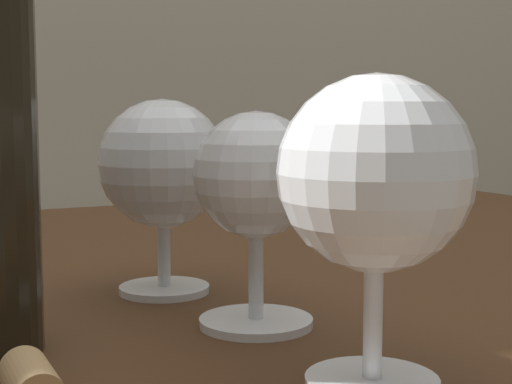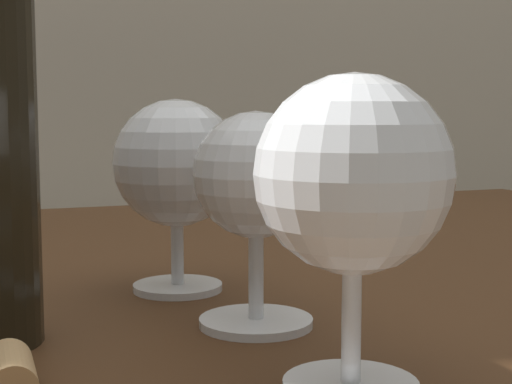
{
  "view_description": "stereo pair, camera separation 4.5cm",
  "coord_description": "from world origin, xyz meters",
  "px_view_note": "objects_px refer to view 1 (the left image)",
  "views": [
    {
      "loc": [
        -0.29,
        -0.59,
        0.88
      ],
      "look_at": [
        -0.09,
        -0.19,
        0.83
      ],
      "focal_mm": 54.09,
      "sensor_mm": 36.0,
      "label": 1
    },
    {
      "loc": [
        -0.25,
        -0.6,
        0.88
      ],
      "look_at": [
        -0.09,
        -0.19,
        0.83
      ],
      "focal_mm": 54.09,
      "sensor_mm": 36.0,
      "label": 2
    }
  ],
  "objects_px": {
    "wine_glass_merlot": "(375,179)",
    "wine_glass_pinot": "(163,168)",
    "wine_glass_chardonnay": "(256,183)",
    "cork": "(31,384)"
  },
  "relations": [
    {
      "from": "wine_glass_merlot",
      "to": "wine_glass_pinot",
      "type": "height_order",
      "value": "wine_glass_merlot"
    },
    {
      "from": "wine_glass_merlot",
      "to": "wine_glass_chardonnay",
      "type": "distance_m",
      "value": 0.12
    },
    {
      "from": "wine_glass_pinot",
      "to": "wine_glass_chardonnay",
      "type": "bearing_deg",
      "value": -78.73
    },
    {
      "from": "wine_glass_merlot",
      "to": "wine_glass_chardonnay",
      "type": "relative_size",
      "value": 1.14
    },
    {
      "from": "wine_glass_merlot",
      "to": "wine_glass_pinot",
      "type": "relative_size",
      "value": 1.07
    },
    {
      "from": "cork",
      "to": "wine_glass_pinot",
      "type": "bearing_deg",
      "value": 55.1
    },
    {
      "from": "wine_glass_chardonnay",
      "to": "wine_glass_merlot",
      "type": "bearing_deg",
      "value": -88.39
    },
    {
      "from": "wine_glass_chardonnay",
      "to": "cork",
      "type": "xyz_separation_m",
      "value": [
        -0.14,
        -0.07,
        -0.07
      ]
    },
    {
      "from": "wine_glass_pinot",
      "to": "cork",
      "type": "distance_m",
      "value": 0.23
    },
    {
      "from": "wine_glass_merlot",
      "to": "wine_glass_chardonnay",
      "type": "bearing_deg",
      "value": 91.61
    }
  ]
}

